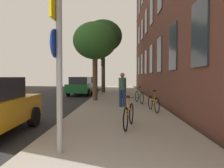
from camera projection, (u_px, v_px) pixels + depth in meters
ground_plane at (75, 98)px, 16.53m from camera, size 41.80×41.80×0.00m
road_asphalt at (48, 98)px, 16.59m from camera, size 7.00×38.00×0.01m
sidewalk at (120, 97)px, 16.42m from camera, size 4.20×38.00×0.12m
sign_post at (58, 56)px, 4.21m from camera, size 0.16×0.60×3.30m
traffic_light at (103, 68)px, 20.61m from camera, size 0.43×0.24×3.39m
tree_near at (95, 41)px, 13.81m from camera, size 2.83×2.83×5.06m
tree_far at (103, 37)px, 21.13m from camera, size 3.76×3.76×7.14m
bicycle_0 at (129, 115)px, 6.40m from camera, size 0.51×1.59×0.96m
bicycle_1 at (153, 103)px, 9.36m from camera, size 0.42×1.66×0.95m
bicycle_2 at (139, 96)px, 12.36m from camera, size 0.48×1.63×0.97m
bicycle_3 at (123, 93)px, 15.39m from camera, size 0.48×1.66×0.93m
bicycle_4 at (121, 90)px, 18.39m from camera, size 0.42×1.63×0.93m
pedestrian_0 at (122, 87)px, 10.84m from camera, size 0.49×0.49×1.73m
pedestrian_1 at (122, 84)px, 17.95m from camera, size 0.51×0.51×1.63m
car_1 at (81, 86)px, 18.97m from camera, size 1.92×4.34×1.62m
car_2 at (89, 83)px, 26.59m from camera, size 1.77×4.30×1.62m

